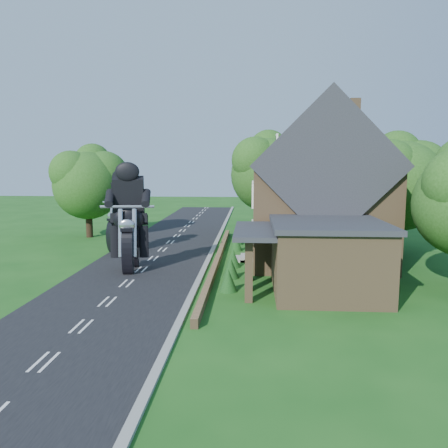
# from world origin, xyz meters

# --- Properties ---
(ground) EXTENTS (120.00, 120.00, 0.00)m
(ground) POSITION_xyz_m (0.00, 0.00, 0.00)
(ground) COLOR #184C15
(ground) RESTS_ON ground
(road) EXTENTS (7.00, 80.00, 0.02)m
(road) POSITION_xyz_m (0.00, 0.00, 0.01)
(road) COLOR black
(road) RESTS_ON ground
(kerb) EXTENTS (0.30, 80.00, 0.12)m
(kerb) POSITION_xyz_m (3.65, 0.00, 0.06)
(kerb) COLOR gray
(kerb) RESTS_ON ground
(garden_wall) EXTENTS (0.30, 22.00, 0.40)m
(garden_wall) POSITION_xyz_m (4.30, 5.00, 0.20)
(garden_wall) COLOR olive
(garden_wall) RESTS_ON ground
(house) EXTENTS (9.54, 8.64, 10.24)m
(house) POSITION_xyz_m (10.49, 6.00, 4.34)
(house) COLOR olive
(house) RESTS_ON ground
(annex) EXTENTS (7.05, 5.94, 3.44)m
(annex) POSITION_xyz_m (9.87, -0.80, 1.77)
(annex) COLOR olive
(annex) RESTS_ON ground
(tree_house_right) EXTENTS (6.51, 6.00, 8.40)m
(tree_house_right) POSITION_xyz_m (16.65, 8.62, 5.19)
(tree_house_right) COLOR black
(tree_house_right) RESTS_ON ground
(tree_behind_house) EXTENTS (7.81, 7.20, 10.08)m
(tree_behind_house) POSITION_xyz_m (14.18, 16.14, 6.23)
(tree_behind_house) COLOR black
(tree_behind_house) RESTS_ON ground
(tree_behind_left) EXTENTS (6.94, 6.40, 9.16)m
(tree_behind_left) POSITION_xyz_m (8.16, 17.13, 5.73)
(tree_behind_left) COLOR black
(tree_behind_left) RESTS_ON ground
(tree_far_road) EXTENTS (6.08, 5.60, 7.84)m
(tree_far_road) POSITION_xyz_m (-6.86, 14.11, 4.84)
(tree_far_road) COLOR black
(tree_far_road) RESTS_ON ground
(shrub_a) EXTENTS (0.90, 0.90, 1.10)m
(shrub_a) POSITION_xyz_m (5.30, -1.00, 0.55)
(shrub_a) COLOR #133C14
(shrub_a) RESTS_ON ground
(shrub_b) EXTENTS (0.90, 0.90, 1.10)m
(shrub_b) POSITION_xyz_m (5.30, 1.50, 0.55)
(shrub_b) COLOR #133C14
(shrub_b) RESTS_ON ground
(shrub_c) EXTENTS (0.90, 0.90, 1.10)m
(shrub_c) POSITION_xyz_m (5.30, 4.00, 0.55)
(shrub_c) COLOR #133C14
(shrub_c) RESTS_ON ground
(shrub_d) EXTENTS (0.90, 0.90, 1.10)m
(shrub_d) POSITION_xyz_m (5.30, 9.00, 0.55)
(shrub_d) COLOR #133C14
(shrub_d) RESTS_ON ground
(shrub_e) EXTENTS (0.90, 0.90, 1.10)m
(shrub_e) POSITION_xyz_m (5.30, 11.50, 0.55)
(shrub_e) COLOR #133C14
(shrub_e) RESTS_ON ground
(shrub_f) EXTENTS (0.90, 0.90, 1.10)m
(shrub_f) POSITION_xyz_m (5.30, 14.00, 0.55)
(shrub_f) COLOR #133C14
(shrub_f) RESTS_ON ground
(motorcycle_lead) EXTENTS (0.74, 2.05, 1.86)m
(motorcycle_lead) POSITION_xyz_m (-0.54, 2.70, 0.93)
(motorcycle_lead) COLOR black
(motorcycle_lead) RESTS_ON ground
(motorcycle_follow) EXTENTS (1.45, 1.75, 1.70)m
(motorcycle_follow) POSITION_xyz_m (-2.69, 8.20, 0.85)
(motorcycle_follow) COLOR black
(motorcycle_follow) RESTS_ON ground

